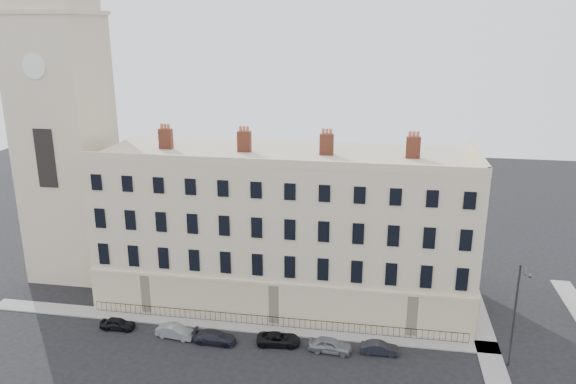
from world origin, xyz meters
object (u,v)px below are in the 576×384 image
car_d (279,339)px  car_e (330,345)px  car_c (215,337)px  car_f (380,348)px  streetlamp (516,312)px  car_b (176,331)px  car_a (118,324)px

car_d → car_e: 4.56m
car_c → car_f: (14.31, 0.72, -0.03)m
car_e → streetlamp: (14.66, 0.32, 4.35)m
car_b → car_c: size_ratio=0.91×
car_b → car_c: 3.73m
car_c → car_e: (10.12, 0.34, 0.07)m
car_b → car_c: (3.72, -0.28, -0.02)m
car_a → streetlamp: (34.26, -0.08, 4.44)m
car_e → streetlamp: bearing=-84.8°
car_d → car_e: size_ratio=1.04×
car_a → car_d: size_ratio=0.83×
car_c → streetlamp: size_ratio=0.43×
car_d → car_a: bearing=84.4°
car_d → streetlamp: size_ratio=0.43×
car_b → car_d: bearing=-80.5°
streetlamp → car_b: bearing=-166.5°
car_b → streetlamp: (28.50, 0.38, 4.40)m
car_d → streetlamp: bearing=-95.3°
car_a → car_c: (9.48, -0.74, 0.02)m
car_a → car_c: size_ratio=0.82×
car_a → car_f: size_ratio=0.99×
streetlamp → car_d: bearing=-167.3°
car_a → car_d: (15.06, -0.07, -0.01)m
car_b → streetlamp: streetlamp is taller
car_f → car_a: bearing=88.1°
car_a → car_f: bearing=-92.3°
car_e → streetlamp: size_ratio=0.41×
car_d → car_b: bearing=87.1°
car_c → car_e: 10.13m
streetlamp → car_a: bearing=-167.4°
car_b → streetlamp: 28.84m
car_a → car_f: car_a is taller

